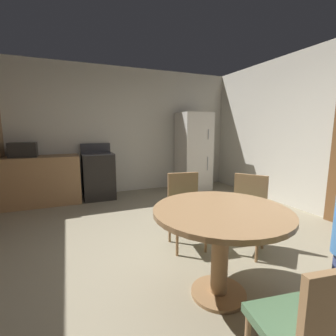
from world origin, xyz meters
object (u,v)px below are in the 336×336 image
Objects in this scene: dining_table at (221,228)px; chair_northeast at (247,208)px; refrigerator at (193,152)px; chair_south at (313,331)px; chair_north at (186,205)px; microwave at (23,150)px; oven_range at (98,175)px.

chair_northeast reaches higher than dining_table.
chair_south is (-1.73, -4.26, -0.38)m from refrigerator.
chair_north is at bearing -0.05° from chair_south.
microwave reaches higher than chair_northeast.
refrigerator is 2.94m from chair_northeast.
chair_south is at bearing 0.05° from chair_north.
oven_range is 2.19m from refrigerator.
refrigerator is at bearing 158.61° from chair_north.
refrigerator reaches higher than oven_range.
dining_table is (1.84, -3.39, -0.43)m from microwave.
chair_south is 1.86m from chair_north.
chair_south is at bearing -84.50° from oven_range.
microwave reaches higher than chair_south.
chair_northeast is (1.32, -2.85, 0.03)m from oven_range.
chair_south is at bearing -99.16° from dining_table.
refrigerator is (2.15, -0.05, 0.41)m from oven_range.
oven_range is at bearing 99.42° from dining_table.
dining_table is at bearing -61.59° from microwave.
microwave is 3.89m from chair_northeast.
dining_table is at bearing 0.00° from chair_north.
oven_range reaches higher than dining_table.
dining_table is 0.94m from chair_south.
dining_table is at bearing 0.00° from chair_south.
dining_table is 1.27× the size of chair_north.
chair_south is at bearing -68.63° from microwave.
chair_north is (-1.44, -2.43, -0.38)m from refrigerator.
oven_range is at bearing 0.16° from microwave.
chair_northeast is 1.00× the size of chair_south.
oven_range reaches higher than chair_northeast.
dining_table is at bearing -115.38° from refrigerator.
oven_range is at bearing 178.57° from refrigerator.
chair_northeast is (-0.83, -2.80, -0.38)m from refrigerator.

